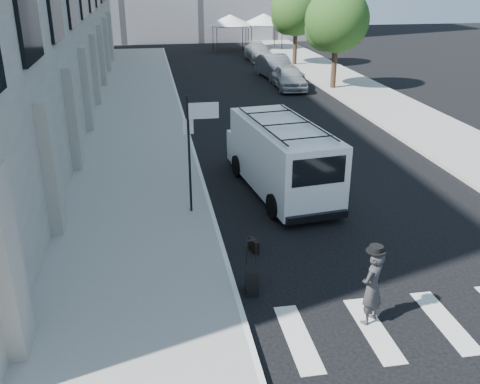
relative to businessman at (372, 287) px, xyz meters
name	(u,v)px	position (x,y,z in m)	size (l,w,h in m)	color
ground	(304,260)	(-0.61, 2.71, -0.84)	(120.00, 120.00, 0.00)	black
sidewalk_left	(138,112)	(-4.86, 18.71, -0.76)	(4.50, 48.00, 0.15)	gray
sidewalk_right	(354,88)	(8.39, 22.71, -0.76)	(4.00, 56.00, 0.15)	gray
sign_pole	(197,130)	(-2.98, 5.91, 1.82)	(1.03, 0.07, 3.50)	black
tree_near	(334,23)	(6.89, 22.87, 3.14)	(3.80, 3.83, 6.03)	black
tree_far	(294,12)	(6.89, 31.87, 3.14)	(3.80, 3.83, 6.03)	black
tent_left	(230,20)	(3.39, 40.71, 1.87)	(4.00, 4.00, 3.20)	black
tent_right	(264,19)	(6.59, 41.21, 1.87)	(4.00, 4.00, 3.20)	black
businessman	(372,287)	(0.00, 0.00, 0.00)	(0.61, 0.40, 1.67)	#303032
briefcase	(254,245)	(-1.79, 3.41, -0.67)	(0.12, 0.44, 0.34)	black
suitcase	(252,280)	(-2.22, 1.51, -0.51)	(0.32, 0.47, 1.25)	black
cargo_van	(281,156)	(-0.11, 7.42, 0.35)	(2.72, 6.28, 2.30)	white
parked_car_a	(289,77)	(4.39, 23.44, -0.11)	(1.72, 4.26, 1.45)	#A9ACB1
parked_car_b	(275,67)	(4.39, 27.10, -0.07)	(1.63, 4.67, 1.54)	#56585D
parked_car_c	(258,52)	(4.80, 34.87, -0.18)	(1.86, 4.56, 1.32)	#A7A8AF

